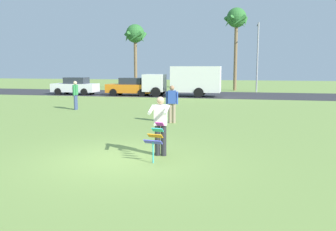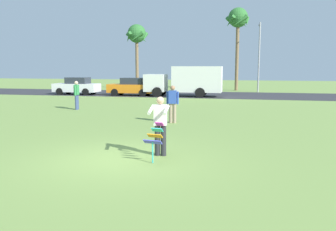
# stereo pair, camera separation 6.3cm
# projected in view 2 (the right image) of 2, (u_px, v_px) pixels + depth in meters

# --- Properties ---
(ground_plane) EXTENTS (120.00, 120.00, 0.00)m
(ground_plane) POSITION_uv_depth(u_px,v_px,m) (120.00, 159.00, 9.91)
(ground_plane) COLOR olive
(road_strip) EXTENTS (120.00, 8.00, 0.01)m
(road_strip) POSITION_uv_depth(u_px,v_px,m) (210.00, 95.00, 32.65)
(road_strip) COLOR #2D2D33
(road_strip) RESTS_ON ground
(person_kite_flyer) EXTENTS (0.56, 0.67, 1.73)m
(person_kite_flyer) POSITION_uv_depth(u_px,v_px,m) (160.00, 124.00, 10.18)
(person_kite_flyer) COLOR #26262B
(person_kite_flyer) RESTS_ON ground
(kite_held) EXTENTS (0.53, 0.67, 1.05)m
(kite_held) POSITION_uv_depth(u_px,v_px,m) (155.00, 137.00, 9.57)
(kite_held) COLOR #D83399
(kite_held) RESTS_ON ground
(parked_car_white) EXTENTS (4.21, 1.85, 1.60)m
(parked_car_white) POSITION_uv_depth(u_px,v_px,m) (77.00, 86.00, 32.89)
(parked_car_white) COLOR white
(parked_car_white) RESTS_ON ground
(parked_car_orange) EXTENTS (4.21, 1.86, 1.60)m
(parked_car_orange) POSITION_uv_depth(u_px,v_px,m) (132.00, 87.00, 31.71)
(parked_car_orange) COLOR orange
(parked_car_orange) RESTS_ON ground
(parked_truck_white_box) EXTENTS (6.73, 2.19, 2.62)m
(parked_truck_white_box) POSITION_uv_depth(u_px,v_px,m) (188.00, 80.00, 30.50)
(parked_truck_white_box) COLOR silver
(parked_truck_white_box) RESTS_ON ground
(palm_tree_left_near) EXTENTS (2.58, 2.71, 7.41)m
(palm_tree_left_near) POSITION_uv_depth(u_px,v_px,m) (137.00, 36.00, 40.40)
(palm_tree_left_near) COLOR brown
(palm_tree_left_near) RESTS_ON ground
(palm_tree_right_near) EXTENTS (2.58, 2.71, 8.85)m
(palm_tree_right_near) POSITION_uv_depth(u_px,v_px,m) (238.00, 21.00, 37.72)
(palm_tree_right_near) COLOR brown
(palm_tree_right_near) RESTS_ON ground
(streetlight_pole) EXTENTS (0.24, 1.65, 7.00)m
(streetlight_pole) POSITION_uv_depth(u_px,v_px,m) (259.00, 53.00, 35.75)
(streetlight_pole) COLOR #9E9EA3
(streetlight_pole) RESTS_ON ground
(person_walker_near) EXTENTS (0.26, 0.57, 1.73)m
(person_walker_near) POSITION_uv_depth(u_px,v_px,m) (77.00, 94.00, 21.27)
(person_walker_near) COLOR #384772
(person_walker_near) RESTS_ON ground
(person_walker_far) EXTENTS (0.57, 0.26, 1.73)m
(person_walker_far) POSITION_uv_depth(u_px,v_px,m) (173.00, 103.00, 16.20)
(person_walker_far) COLOR gray
(person_walker_far) RESTS_ON ground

